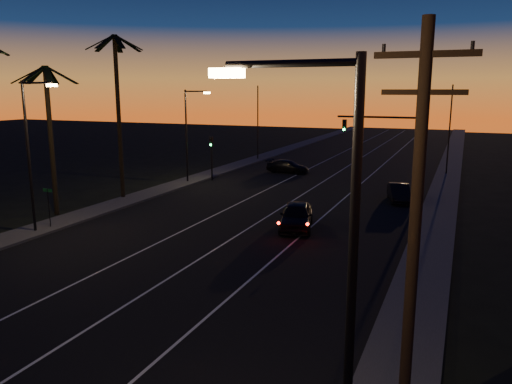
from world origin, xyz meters
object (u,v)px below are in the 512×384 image
at_px(utility_pole, 415,229).
at_px(cross_car, 288,166).
at_px(right_car, 399,193).
at_px(signal_mast, 393,136).
at_px(lead_car, 296,216).

distance_m(utility_pole, cross_car, 40.59).
bearing_deg(right_car, signal_mast, 110.95).
distance_m(lead_car, right_car, 11.56).
xyz_separation_m(utility_pole, signal_mast, (-4.46, 29.99, -0.53)).
distance_m(signal_mast, cross_car, 14.07).
relative_size(signal_mast, lead_car, 1.27).
height_order(utility_pole, lead_car, utility_pole).
height_order(utility_pole, signal_mast, utility_pole).
bearing_deg(lead_car, utility_pole, -63.74).
bearing_deg(cross_car, right_car, -37.70).
bearing_deg(lead_car, signal_mast, 73.33).
bearing_deg(signal_mast, right_car, -69.05).
bearing_deg(utility_pole, right_car, 97.24).
xyz_separation_m(right_car, cross_car, (-12.44, 9.62, -0.02)).
bearing_deg(right_car, cross_car, 142.30).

